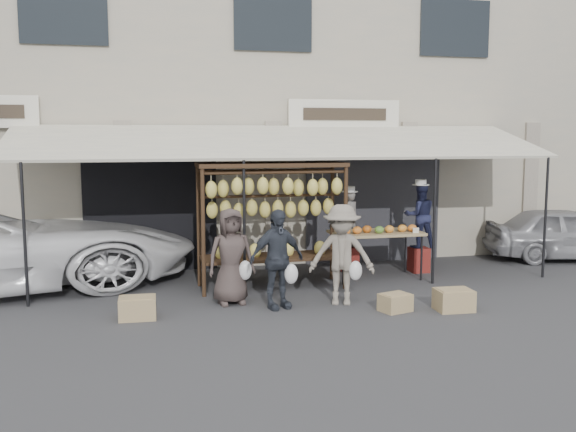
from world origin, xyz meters
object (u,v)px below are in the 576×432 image
(banana_rack, at_px, (272,200))
(crate_near_b, at_px, (454,300))
(customer_left, at_px, (231,256))
(sedan, at_px, (567,233))
(customer_mid, at_px, (277,259))
(customer_right, at_px, (342,255))
(vendor_right, at_px, (420,216))
(produce_table, at_px, (377,233))
(vendor_left, at_px, (349,219))
(crate_far, at_px, (137,308))
(crate_near_a, at_px, (395,303))

(banana_rack, height_order, crate_near_b, banana_rack)
(customer_left, bearing_deg, sedan, 7.38)
(customer_mid, height_order, sedan, customer_mid)
(customer_mid, xyz_separation_m, customer_right, (1.06, -0.00, 0.02))
(vendor_right, height_order, sedan, vendor_right)
(produce_table, xyz_separation_m, customer_left, (-2.95, -1.19, -0.10))
(vendor_left, relative_size, customer_right, 0.71)
(customer_left, bearing_deg, customer_mid, -40.46)
(produce_table, relative_size, sedan, 0.50)
(produce_table, distance_m, customer_mid, 2.81)
(customer_right, bearing_deg, customer_mid, -161.18)
(banana_rack, relative_size, customer_right, 1.61)
(customer_left, height_order, crate_far, customer_left)
(banana_rack, relative_size, customer_mid, 1.65)
(banana_rack, distance_m, produce_table, 2.22)
(crate_near_a, bearing_deg, customer_mid, 161.02)
(sedan, bearing_deg, crate_near_a, 133.86)
(produce_table, xyz_separation_m, vendor_left, (-0.29, 0.78, 0.19))
(vendor_right, distance_m, customer_mid, 3.91)
(crate_near_b, bearing_deg, vendor_right, 76.10)
(vendor_right, bearing_deg, crate_near_a, 65.52)
(crate_near_a, bearing_deg, produce_table, 76.33)
(customer_mid, bearing_deg, crate_far, 166.24)
(vendor_left, relative_size, sedan, 0.34)
(vendor_right, distance_m, crate_far, 5.96)
(vendor_left, distance_m, crate_near_a, 3.15)
(vendor_left, xyz_separation_m, crate_far, (-4.14, -2.51, -0.90))
(vendor_right, relative_size, customer_left, 0.82)
(crate_near_b, bearing_deg, customer_mid, 163.82)
(produce_table, height_order, crate_far, produce_table)
(customer_right, relative_size, crate_far, 3.01)
(vendor_right, bearing_deg, banana_rack, 19.16)
(vendor_right, xyz_separation_m, customer_left, (-4.00, -1.58, -0.36))
(customer_right, distance_m, crate_near_b, 1.88)
(crate_near_b, distance_m, sedan, 5.45)
(customer_mid, relative_size, crate_near_b, 2.84)
(vendor_left, relative_size, customer_mid, 0.73)
(banana_rack, xyz_separation_m, crate_far, (-2.35, -1.43, -1.41))
(customer_left, distance_m, customer_mid, 0.79)
(banana_rack, relative_size, vendor_right, 2.03)
(vendor_left, xyz_separation_m, sedan, (5.04, 0.03, -0.47))
(vendor_left, xyz_separation_m, customer_right, (-0.93, -2.41, -0.25))
(vendor_right, xyz_separation_m, crate_near_b, (-0.69, -2.78, -0.97))
(customer_left, height_order, sedan, customer_left)
(crate_near_a, bearing_deg, customer_left, 156.76)
(crate_near_a, distance_m, sedan, 6.11)
(customer_mid, bearing_deg, vendor_right, 14.56)
(banana_rack, relative_size, crate_near_a, 5.75)
(banana_rack, bearing_deg, crate_near_a, -51.36)
(customer_left, distance_m, crate_near_a, 2.70)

